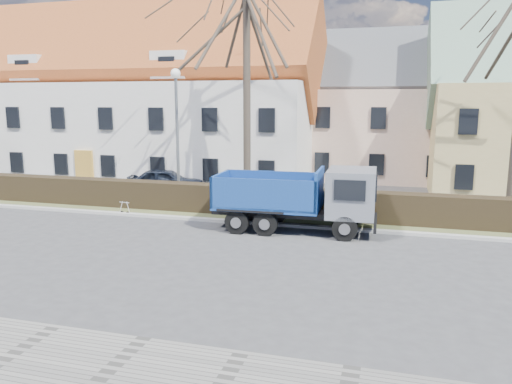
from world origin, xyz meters
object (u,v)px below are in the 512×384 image
(cart_frame, at_px, (121,207))
(parked_car_a, at_px, (166,181))
(streetlight, at_px, (177,138))
(dump_truck, at_px, (289,198))

(cart_frame, distance_m, parked_car_a, 5.27)
(cart_frame, bearing_deg, parked_car_a, 92.82)
(parked_car_a, bearing_deg, streetlight, -158.69)
(streetlight, distance_m, parked_car_a, 4.51)
(dump_truck, distance_m, parked_car_a, 10.20)
(dump_truck, xyz_separation_m, parked_car_a, (-8.25, 5.96, -0.61))
(parked_car_a, bearing_deg, cart_frame, 168.61)
(cart_frame, xyz_separation_m, parked_car_a, (-0.26, 5.25, 0.38))
(dump_truck, bearing_deg, parked_car_a, 142.47)
(dump_truck, relative_size, parked_car_a, 1.58)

